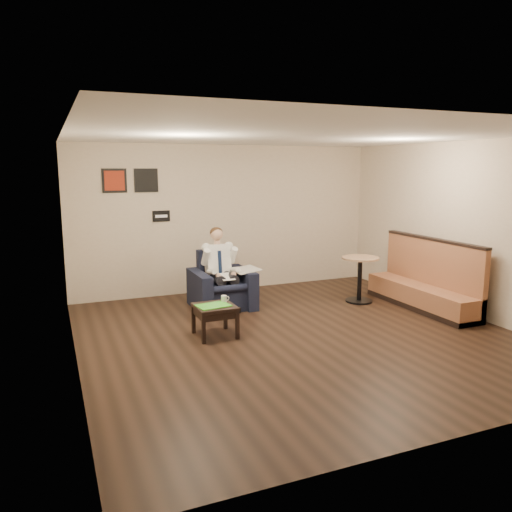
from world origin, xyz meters
name	(u,v)px	position (x,y,z in m)	size (l,w,h in m)	color
ground	(299,335)	(0.00, 0.00, 0.00)	(6.00, 6.00, 0.00)	black
wall_back	(228,219)	(0.00, 3.00, 1.40)	(6.00, 0.02, 2.80)	beige
wall_front	(467,285)	(0.00, -3.00, 1.40)	(6.00, 0.02, 2.80)	beige
wall_left	(71,253)	(-3.00, 0.00, 1.40)	(0.02, 6.00, 2.80)	beige
wall_right	(465,229)	(3.00, 0.00, 1.40)	(0.02, 6.00, 2.80)	beige
ceiling	(302,135)	(0.00, 0.00, 2.80)	(6.00, 6.00, 0.02)	white
seating_sign	(161,216)	(-1.30, 2.98, 1.50)	(0.32, 0.02, 0.20)	black
art_print_left	(114,181)	(-2.10, 2.98, 2.15)	(0.42, 0.03, 0.42)	#9B2813
art_print_right	(146,180)	(-1.55, 2.98, 2.15)	(0.42, 0.03, 0.42)	black
armchair	(222,280)	(-0.54, 1.82, 0.48)	(0.98, 0.98, 0.95)	black
seated_man	(224,271)	(-0.54, 1.70, 0.65)	(0.62, 0.93, 1.30)	white
lap_papers	(226,277)	(-0.54, 1.60, 0.58)	(0.22, 0.31, 0.01)	white
newspaper	(246,270)	(-0.14, 1.72, 0.65)	(0.41, 0.52, 0.01)	silver
side_table	(215,321)	(-1.12, 0.44, 0.23)	(0.55, 0.55, 0.45)	black
green_folder	(213,306)	(-1.15, 0.42, 0.46)	(0.45, 0.32, 0.01)	green
coffee_mug	(224,299)	(-0.94, 0.56, 0.50)	(0.08, 0.08, 0.10)	white
smartphone	(214,302)	(-1.07, 0.60, 0.46)	(0.14, 0.07, 0.01)	black
banquette	(422,274)	(2.59, 0.47, 0.59)	(0.55, 2.30, 1.18)	#925838
cafe_table	(360,280)	(1.84, 1.21, 0.41)	(0.66, 0.66, 0.81)	#A57B59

